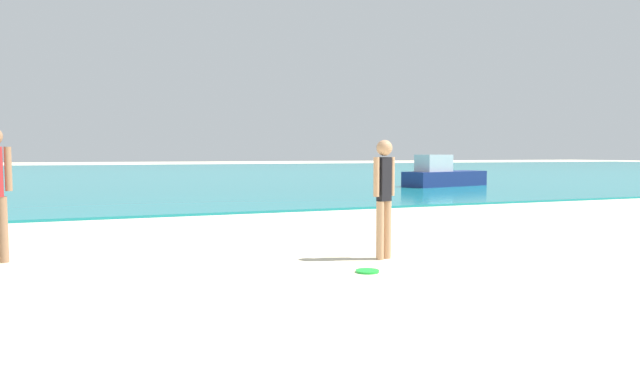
{
  "coord_description": "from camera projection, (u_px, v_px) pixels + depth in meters",
  "views": [
    {
      "loc": [
        -3.68,
        -1.86,
        1.39
      ],
      "look_at": [
        -0.07,
        7.4,
        0.71
      ],
      "focal_mm": 31.46,
      "sensor_mm": 36.0,
      "label": 1
    }
  ],
  "objects": [
    {
      "name": "person_standing",
      "position": [
        384.0,
        192.0,
        7.35
      ],
      "size": [
        0.35,
        0.21,
        1.57
      ],
      "rotation": [
        0.0,
        0.0,
        0.31
      ],
      "color": "tan",
      "rests_on": "ground"
    },
    {
      "name": "boat_near",
      "position": [
        443.0,
        175.0,
        23.02
      ],
      "size": [
        3.99,
        2.11,
        1.29
      ],
      "rotation": [
        0.0,
        0.0,
        0.25
      ],
      "color": "navy",
      "rests_on": "water"
    },
    {
      "name": "frisbee",
      "position": [
        367.0,
        271.0,
        6.57
      ],
      "size": [
        0.28,
        0.28,
        0.03
      ],
      "primitive_type": "cylinder",
      "color": "green",
      "rests_on": "ground"
    },
    {
      "name": "water",
      "position": [
        156.0,
        172.0,
        41.02
      ],
      "size": [
        160.0,
        60.0,
        0.06
      ],
      "primitive_type": "cube",
      "color": "teal",
      "rests_on": "ground"
    }
  ]
}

